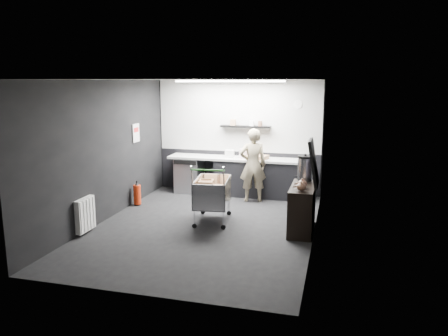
# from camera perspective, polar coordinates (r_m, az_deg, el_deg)

# --- Properties ---
(floor) EXTENTS (5.50, 5.50, 0.00)m
(floor) POSITION_cam_1_polar(r_m,az_deg,el_deg) (8.25, -2.53, -7.64)
(floor) COLOR black
(floor) RESTS_ON ground
(ceiling) EXTENTS (5.50, 5.50, 0.00)m
(ceiling) POSITION_cam_1_polar(r_m,az_deg,el_deg) (7.80, -2.71, 11.46)
(ceiling) COLOR white
(ceiling) RESTS_ON wall_back
(wall_back) EXTENTS (5.50, 0.00, 5.50)m
(wall_back) POSITION_cam_1_polar(r_m,az_deg,el_deg) (10.54, 1.88, 4.09)
(wall_back) COLOR black
(wall_back) RESTS_ON floor
(wall_front) EXTENTS (5.50, 0.00, 5.50)m
(wall_front) POSITION_cam_1_polar(r_m,az_deg,el_deg) (5.41, -11.38, -3.15)
(wall_front) COLOR black
(wall_front) RESTS_ON floor
(wall_left) EXTENTS (0.00, 5.50, 5.50)m
(wall_left) POSITION_cam_1_polar(r_m,az_deg,el_deg) (8.72, -15.26, 2.16)
(wall_left) COLOR black
(wall_left) RESTS_ON floor
(wall_right) EXTENTS (0.00, 5.50, 5.50)m
(wall_right) POSITION_cam_1_polar(r_m,az_deg,el_deg) (7.57, 11.99, 0.95)
(wall_right) COLOR black
(wall_right) RESTS_ON floor
(kitchen_wall_panel) EXTENTS (3.95, 0.02, 1.70)m
(kitchen_wall_panel) POSITION_cam_1_polar(r_m,az_deg,el_deg) (10.47, 1.87, 6.79)
(kitchen_wall_panel) COLOR #BCBBB7
(kitchen_wall_panel) RESTS_ON wall_back
(dado_panel) EXTENTS (3.95, 0.02, 1.00)m
(dado_panel) POSITION_cam_1_polar(r_m,az_deg,el_deg) (10.67, 1.83, -0.46)
(dado_panel) COLOR black
(dado_panel) RESTS_ON wall_back
(floating_shelf) EXTENTS (1.20, 0.22, 0.04)m
(floating_shelf) POSITION_cam_1_polar(r_m,az_deg,el_deg) (10.34, 2.81, 5.44)
(floating_shelf) COLOR black
(floating_shelf) RESTS_ON wall_back
(wall_clock) EXTENTS (0.20, 0.03, 0.20)m
(wall_clock) POSITION_cam_1_polar(r_m,az_deg,el_deg) (10.22, 9.62, 8.21)
(wall_clock) COLOR white
(wall_clock) RESTS_ON wall_back
(poster) EXTENTS (0.02, 0.30, 0.40)m
(poster) POSITION_cam_1_polar(r_m,az_deg,el_deg) (9.82, -11.44, 4.50)
(poster) COLOR silver
(poster) RESTS_ON wall_left
(poster_red_band) EXTENTS (0.02, 0.22, 0.10)m
(poster_red_band) POSITION_cam_1_polar(r_m,az_deg,el_deg) (9.81, -11.42, 4.91)
(poster_red_band) COLOR red
(poster_red_band) RESTS_ON poster
(radiator) EXTENTS (0.10, 0.50, 0.60)m
(radiator) POSITION_cam_1_polar(r_m,az_deg,el_deg) (8.16, -17.68, -5.81)
(radiator) COLOR white
(radiator) RESTS_ON wall_left
(ceiling_strip) EXTENTS (2.40, 0.20, 0.04)m
(ceiling_strip) POSITION_cam_1_polar(r_m,az_deg,el_deg) (9.58, 0.69, 11.27)
(ceiling_strip) COLOR white
(ceiling_strip) RESTS_ON ceiling
(prep_counter) EXTENTS (3.20, 0.61, 0.90)m
(prep_counter) POSITION_cam_1_polar(r_m,az_deg,el_deg) (10.35, 2.16, -1.07)
(prep_counter) COLOR black
(prep_counter) RESTS_ON floor
(person) EXTENTS (0.69, 0.56, 1.65)m
(person) POSITION_cam_1_polar(r_m,az_deg,el_deg) (9.77, 3.79, 0.37)
(person) COLOR beige
(person) RESTS_ON floor
(shopping_cart) EXTENTS (0.74, 1.10, 1.14)m
(shopping_cart) POSITION_cam_1_polar(r_m,az_deg,el_deg) (8.38, -1.56, -3.43)
(shopping_cart) COLOR silver
(shopping_cart) RESTS_ON floor
(sideboard) EXTENTS (0.48, 1.12, 1.67)m
(sideboard) POSITION_cam_1_polar(r_m,az_deg,el_deg) (8.01, 10.29, -4.39)
(sideboard) COLOR black
(sideboard) RESTS_ON floor
(fire_extinguisher) EXTENTS (0.16, 0.16, 0.52)m
(fire_extinguisher) POSITION_cam_1_polar(r_m,az_deg,el_deg) (9.72, -11.27, -3.34)
(fire_extinguisher) COLOR red
(fire_extinguisher) RESTS_ON floor
(cardboard_box) EXTENTS (0.50, 0.43, 0.09)m
(cardboard_box) POSITION_cam_1_polar(r_m,az_deg,el_deg) (10.13, 4.43, 1.43)
(cardboard_box) COLOR #A07955
(cardboard_box) RESTS_ON prep_counter
(pink_tub) EXTENTS (0.21, 0.21, 0.21)m
(pink_tub) POSITION_cam_1_polar(r_m,az_deg,el_deg) (10.23, 2.59, 1.91)
(pink_tub) COLOR silver
(pink_tub) RESTS_ON prep_counter
(white_container) EXTENTS (0.22, 0.18, 0.18)m
(white_container) POSITION_cam_1_polar(r_m,az_deg,el_deg) (10.26, 0.73, 1.86)
(white_container) COLOR white
(white_container) RESTS_ON prep_counter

